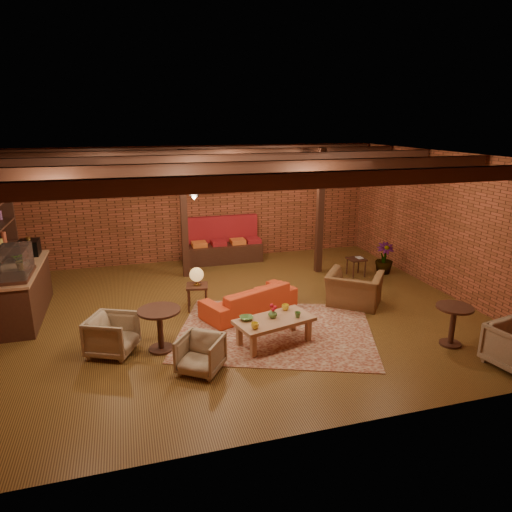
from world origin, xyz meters
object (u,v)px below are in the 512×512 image
object	(u,v)px
round_table_left	(160,323)
armchair_a	(112,333)
round_table_right	(453,319)
side_table_lamp	(197,278)
armchair_b	(200,352)
plant_tall	(387,228)
armchair_right	(354,284)
sofa	(249,299)
side_table_book	(356,260)
coffee_table	(273,322)

from	to	relation	value
round_table_left	armchair_a	distance (m)	0.82
round_table_left	round_table_right	size ratio (longest dim) A/B	1.03
side_table_lamp	round_table_right	xyz separation A→B (m)	(4.09, -2.83, -0.21)
armchair_b	plant_tall	distance (m)	6.51
armchair_right	sofa	bearing A→B (deg)	32.78
side_table_book	round_table_right	xyz separation A→B (m)	(-0.17, -3.87, 0.06)
sofa	coffee_table	bearing A→B (deg)	68.73
round_table_right	armchair_right	bearing A→B (deg)	110.71
sofa	armchair_right	xyz separation A→B (m)	(2.27, -0.24, 0.19)
sofa	side_table_book	distance (m)	3.58
coffee_table	armchair_right	distance (m)	2.53
side_table_book	sofa	bearing A→B (deg)	-155.28
armchair_b	side_table_book	distance (m)	5.80
plant_tall	round_table_left	bearing A→B (deg)	-156.31
sofa	armchair_right	bearing A→B (deg)	150.78
coffee_table	plant_tall	bearing A→B (deg)	36.13
sofa	armchair_b	distance (m)	2.44
round_table_left	armchair_b	world-z (taller)	round_table_left
coffee_table	round_table_right	xyz separation A→B (m)	(3.03, -0.94, 0.07)
side_table_lamp	round_table_right	bearing A→B (deg)	-34.67
sofa	round_table_left	world-z (taller)	round_table_left
side_table_lamp	armchair_a	size ratio (longest dim) A/B	1.23
armchair_right	plant_tall	world-z (taller)	plant_tall
sofa	round_table_left	size ratio (longest dim) A/B	2.67
side_table_lamp	plant_tall	distance (m)	5.19
armchair_b	plant_tall	xyz separation A→B (m)	(5.41, 3.51, 0.89)
side_table_book	coffee_table	bearing A→B (deg)	-137.51
sofa	side_table_lamp	xyz separation A→B (m)	(-1.01, 0.46, 0.41)
sofa	plant_tall	distance (m)	4.41
armchair_right	plant_tall	distance (m)	2.58
side_table_book	round_table_right	size ratio (longest dim) A/B	0.66
round_table_left	side_table_lamp	bearing A→B (deg)	60.52
side_table_lamp	round_table_left	xyz separation A→B (m)	(-0.90, -1.59, -0.19)
armchair_b	plant_tall	world-z (taller)	plant_tall
coffee_table	side_table_book	xyz separation A→B (m)	(3.20, 2.94, 0.01)
sofa	armchair_b	size ratio (longest dim) A/B	3.07
armchair_right	side_table_book	xyz separation A→B (m)	(0.98, 1.74, -0.05)
round_table_left	plant_tall	world-z (taller)	plant_tall
side_table_lamp	side_table_book	xyz separation A→B (m)	(4.27, 1.04, -0.27)
coffee_table	armchair_right	xyz separation A→B (m)	(2.23, 1.20, 0.06)
side_table_lamp	armchair_right	size ratio (longest dim) A/B	0.83
armchair_a	side_table_book	xyz separation A→B (m)	(5.97, 2.52, 0.06)
armchair_a	round_table_right	world-z (taller)	armchair_a
round_table_left	plant_tall	distance (m)	6.55
coffee_table	armchair_a	distance (m)	2.79
sofa	round_table_left	bearing A→B (deg)	7.41
sofa	round_table_right	distance (m)	3.90
armchair_right	round_table_right	distance (m)	2.28
armchair_a	sofa	bearing A→B (deg)	-44.59
armchair_b	side_table_book	bearing A→B (deg)	71.95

